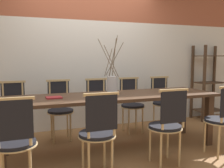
{
  "coord_description": "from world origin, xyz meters",
  "views": [
    {
      "loc": [
        -1.17,
        -3.15,
        1.29
      ],
      "look_at": [
        0.0,
        0.0,
        0.92
      ],
      "focal_mm": 40.0,
      "sensor_mm": 36.0,
      "label": 1
    }
  ],
  "objects_px": {
    "vase_centerpiece": "(112,84)",
    "book_stack": "(54,98)",
    "dining_table": "(112,102)",
    "shelving_rack": "(209,83)",
    "chair_near_center": "(167,123)",
    "chair_far_center": "(98,104)"
  },
  "relations": [
    {
      "from": "vase_centerpiece",
      "to": "book_stack",
      "type": "height_order",
      "value": "vase_centerpiece"
    },
    {
      "from": "dining_table",
      "to": "shelving_rack",
      "type": "bearing_deg",
      "value": 20.84
    },
    {
      "from": "dining_table",
      "to": "chair_near_center",
      "type": "distance_m",
      "value": 0.84
    },
    {
      "from": "chair_near_center",
      "to": "book_stack",
      "type": "relative_size",
      "value": 4.71
    },
    {
      "from": "chair_far_center",
      "to": "vase_centerpiece",
      "type": "relative_size",
      "value": 1.14
    },
    {
      "from": "dining_table",
      "to": "shelving_rack",
      "type": "relative_size",
      "value": 1.97
    },
    {
      "from": "book_stack",
      "to": "vase_centerpiece",
      "type": "bearing_deg",
      "value": 5.75
    },
    {
      "from": "book_stack",
      "to": "chair_near_center",
      "type": "bearing_deg",
      "value": -29.81
    },
    {
      "from": "dining_table",
      "to": "chair_far_center",
      "type": "height_order",
      "value": "chair_far_center"
    },
    {
      "from": "shelving_rack",
      "to": "dining_table",
      "type": "bearing_deg",
      "value": -159.16
    },
    {
      "from": "vase_centerpiece",
      "to": "book_stack",
      "type": "xyz_separation_m",
      "value": [
        -0.81,
        -0.08,
        -0.13
      ]
    },
    {
      "from": "chair_far_center",
      "to": "vase_centerpiece",
      "type": "bearing_deg",
      "value": 91.08
    },
    {
      "from": "dining_table",
      "to": "shelving_rack",
      "type": "height_order",
      "value": "shelving_rack"
    },
    {
      "from": "dining_table",
      "to": "vase_centerpiece",
      "type": "distance_m",
      "value": 0.25
    },
    {
      "from": "book_stack",
      "to": "shelving_rack",
      "type": "bearing_deg",
      "value": 16.27
    },
    {
      "from": "chair_near_center",
      "to": "book_stack",
      "type": "height_order",
      "value": "chair_near_center"
    },
    {
      "from": "book_stack",
      "to": "dining_table",
      "type": "bearing_deg",
      "value": 0.36
    },
    {
      "from": "shelving_rack",
      "to": "chair_near_center",
      "type": "bearing_deg",
      "value": -141.4
    },
    {
      "from": "chair_near_center",
      "to": "book_stack",
      "type": "xyz_separation_m",
      "value": [
        -1.21,
        0.69,
        0.27
      ]
    },
    {
      "from": "chair_near_center",
      "to": "vase_centerpiece",
      "type": "relative_size",
      "value": 1.14
    },
    {
      "from": "chair_far_center",
      "to": "book_stack",
      "type": "height_order",
      "value": "chair_far_center"
    },
    {
      "from": "dining_table",
      "to": "vase_centerpiece",
      "type": "xyz_separation_m",
      "value": [
        0.03,
        0.08,
        0.23
      ]
    }
  ]
}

